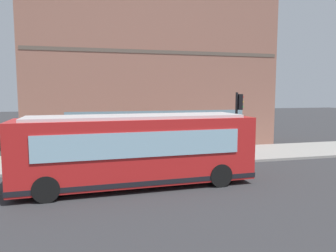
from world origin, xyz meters
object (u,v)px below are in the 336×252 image
object	(u,v)px
city_bus_nearside	(136,150)
pedestrian_by_light_pole	(121,141)
fire_hydrant	(153,154)
pedestrian_near_hydrant	(37,142)
traffic_light_near_corner	(238,113)
pedestrian_walking_along_curb	(57,143)

from	to	relation	value
city_bus_nearside	pedestrian_by_light_pole	world-z (taller)	city_bus_nearside
pedestrian_by_light_pole	fire_hydrant	bearing A→B (deg)	-130.52
pedestrian_near_hydrant	pedestrian_by_light_pole	world-z (taller)	pedestrian_by_light_pole
pedestrian_near_hydrant	pedestrian_by_light_pole	size ratio (longest dim) A/B	0.97
traffic_light_near_corner	pedestrian_near_hydrant	distance (m)	12.19
city_bus_nearside	pedestrian_walking_along_curb	size ratio (longest dim) A/B	6.07
pedestrian_walking_along_curb	pedestrian_by_light_pole	bearing A→B (deg)	-92.54
city_bus_nearside	traffic_light_near_corner	world-z (taller)	traffic_light_near_corner
fire_hydrant	pedestrian_walking_along_curb	world-z (taller)	pedestrian_walking_along_curb
fire_hydrant	pedestrian_by_light_pole	bearing A→B (deg)	49.48
fire_hydrant	pedestrian_walking_along_curb	distance (m)	5.63
traffic_light_near_corner	pedestrian_near_hydrant	world-z (taller)	traffic_light_near_corner
city_bus_nearside	pedestrian_near_hydrant	world-z (taller)	city_bus_nearside
city_bus_nearside	traffic_light_near_corner	xyz separation A→B (m)	(3.24, -6.39, 1.31)
traffic_light_near_corner	pedestrian_walking_along_curb	xyz separation A→B (m)	(2.66, 10.17, -1.76)
city_bus_nearside	pedestrian_walking_along_curb	distance (m)	7.02
traffic_light_near_corner	fire_hydrant	bearing A→B (deg)	77.81
city_bus_nearside	fire_hydrant	distance (m)	4.67
traffic_light_near_corner	city_bus_nearside	bearing A→B (deg)	116.88
pedestrian_walking_along_curb	pedestrian_by_light_pole	world-z (taller)	pedestrian_walking_along_curb
city_bus_nearside	pedestrian_by_light_pole	xyz separation A→B (m)	(5.73, 0.13, -0.47)
traffic_light_near_corner	pedestrian_walking_along_curb	world-z (taller)	traffic_light_near_corner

